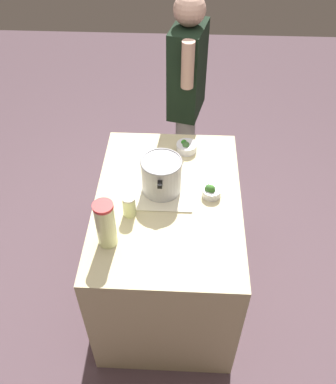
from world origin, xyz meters
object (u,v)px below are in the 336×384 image
object	(u,v)px
cooking_pot	(161,175)
mason_jar	(129,206)
broccoli_bowl_center	(211,191)
person_cook	(186,99)
broccoli_bowl_front	(186,147)
lemonade_pitcher	(106,224)

from	to	relation	value
cooking_pot	mason_jar	bearing A→B (deg)	140.33
cooking_pot	mason_jar	world-z (taller)	cooking_pot
broccoli_bowl_center	person_cook	distance (m)	0.94
broccoli_bowl_front	lemonade_pitcher	bearing A→B (deg)	152.92
broccoli_bowl_center	mason_jar	bearing A→B (deg)	110.16
broccoli_bowl_front	person_cook	distance (m)	0.55
mason_jar	cooking_pot	bearing A→B (deg)	-39.67
broccoli_bowl_center	person_cook	size ratio (longest dim) A/B	0.06
lemonade_pitcher	broccoli_bowl_front	world-z (taller)	lemonade_pitcher
broccoli_bowl_front	broccoli_bowl_center	distance (m)	0.41
lemonade_pitcher	person_cook	xyz separation A→B (m)	(1.28, -0.36, -0.12)
lemonade_pitcher	broccoli_bowl_center	distance (m)	0.63
lemonade_pitcher	broccoli_bowl_center	world-z (taller)	lemonade_pitcher
mason_jar	broccoli_bowl_front	xyz separation A→B (m)	(0.54, -0.29, -0.03)
broccoli_bowl_front	broccoli_bowl_center	world-z (taller)	broccoli_bowl_center
cooking_pot	broccoli_bowl_front	world-z (taller)	cooking_pot
broccoli_bowl_center	person_cook	world-z (taller)	person_cook
cooking_pot	mason_jar	xyz separation A→B (m)	(-0.19, 0.16, -0.05)
broccoli_bowl_center	lemonade_pitcher	bearing A→B (deg)	124.00
lemonade_pitcher	broccoli_bowl_center	size ratio (longest dim) A/B	2.65
broccoli_bowl_center	cooking_pot	bearing A→B (deg)	83.41
person_cook	broccoli_bowl_front	bearing A→B (deg)	-179.17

